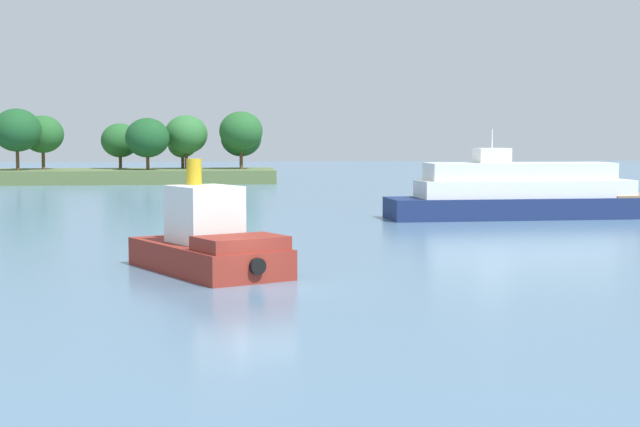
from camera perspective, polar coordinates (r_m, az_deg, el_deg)
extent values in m
plane|color=slate|center=(38.57, -3.25, -4.54)|extent=(400.00, 400.00, 0.00)
cube|color=#566B3D|center=(131.66, -15.69, 2.14)|extent=(58.85, 13.46, 1.77)
cylinder|color=#513823|center=(129.87, -17.56, 3.06)|extent=(0.44, 0.44, 2.74)
ellipsoid|color=#194C23|center=(129.84, -17.61, 4.76)|extent=(6.18, 6.18, 5.56)
cylinder|color=#513823|center=(133.28, -16.15, 3.07)|extent=(0.44, 0.44, 2.48)
ellipsoid|color=#235B28|center=(133.24, -16.19, 4.56)|extent=(5.54, 5.54, 4.99)
cylinder|color=#513823|center=(133.56, -11.80, 3.02)|extent=(0.44, 0.44, 1.81)
ellipsoid|color=#235B28|center=(133.51, -11.82, 4.29)|extent=(5.15, 5.15, 4.64)
cylinder|color=#513823|center=(127.76, -10.22, 3.00)|extent=(0.44, 0.44, 1.93)
ellipsoid|color=#194C23|center=(127.71, -10.24, 4.46)|extent=(5.75, 5.75, 5.18)
cylinder|color=#513823|center=(132.86, -8.18, 3.04)|extent=(0.44, 0.44, 1.70)
ellipsoid|color=#2D6B33|center=(132.82, -8.19, 4.10)|extent=(4.02, 4.02, 3.62)
cylinder|color=#513823|center=(131.54, -7.96, 3.16)|extent=(0.44, 0.44, 2.35)
ellipsoid|color=#2D6B33|center=(131.51, -7.98, 4.69)|extent=(5.80, 5.80, 5.22)
cylinder|color=#513823|center=(130.17, -4.72, 3.27)|extent=(0.44, 0.44, 2.79)
ellipsoid|color=#235B28|center=(130.14, -4.73, 4.92)|extent=(5.87, 5.87, 5.28)
cylinder|color=#513823|center=(131.77, -4.71, 3.11)|extent=(0.44, 0.44, 1.95)
ellipsoid|color=#194C23|center=(131.73, -4.72, 4.50)|extent=(5.56, 5.56, 5.01)
cube|color=maroon|center=(43.71, -6.70, -2.62)|extent=(7.62, 9.82, 1.30)
cube|color=maroon|center=(40.82, -4.76, -1.77)|extent=(4.36, 3.87, 0.60)
cube|color=white|center=(43.78, -6.90, -0.05)|extent=(3.75, 3.98, 2.60)
cylinder|color=gold|center=(44.61, -7.51, 2.48)|extent=(0.70, 0.70, 1.20)
cylinder|color=black|center=(39.67, -3.76, -3.15)|extent=(0.76, 0.58, 0.70)
cube|color=navy|center=(73.68, 12.06, 0.34)|extent=(20.95, 5.61, 1.58)
cube|color=white|center=(73.59, 12.08, 1.46)|extent=(16.35, 4.72, 1.30)
cube|color=white|center=(73.40, 11.81, 2.47)|extent=(14.25, 4.06, 1.30)
cube|color=white|center=(72.63, 10.19, 3.42)|extent=(2.48, 2.25, 1.10)
cube|color=#937551|center=(76.94, 17.88, 1.05)|extent=(3.91, 4.46, 0.16)
cylinder|color=silver|center=(72.61, 10.21, 4.41)|extent=(0.10, 0.10, 1.40)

